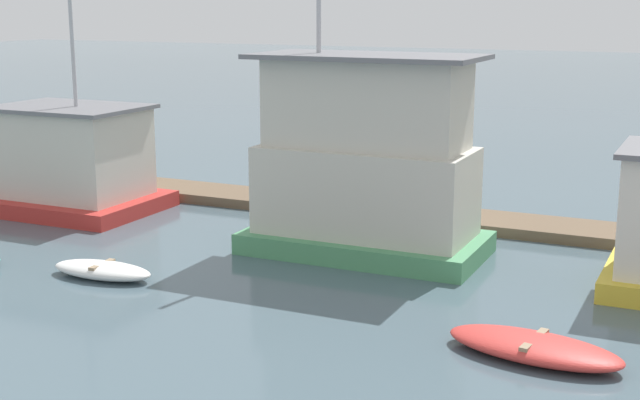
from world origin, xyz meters
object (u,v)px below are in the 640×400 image
houseboat_green (366,165)px  dinghy_red (534,347)px  mooring_post_far_right (72,175)px  houseboat_red (72,162)px  dinghy_white (102,270)px

houseboat_green → dinghy_red: size_ratio=2.52×
dinghy_red → mooring_post_far_right: mooring_post_far_right is taller
houseboat_red → mooring_post_far_right: size_ratio=5.41×
houseboat_red → dinghy_white: size_ratio=2.46×
mooring_post_far_right → dinghy_white: bearing=-46.0°
mooring_post_far_right → houseboat_green: bearing=-12.7°
houseboat_green → dinghy_white: size_ratio=3.29×
houseboat_red → houseboat_green: (10.10, -0.68, 0.78)m
houseboat_red → dinghy_red: (15.54, -5.88, -1.32)m
houseboat_red → dinghy_red: 16.67m
houseboat_green → dinghy_white: houseboat_green is taller
houseboat_green → dinghy_red: 7.81m
houseboat_red → dinghy_white: 7.63m
houseboat_green → dinghy_red: bearing=-43.7°
dinghy_white → dinghy_red: bearing=-3.1°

